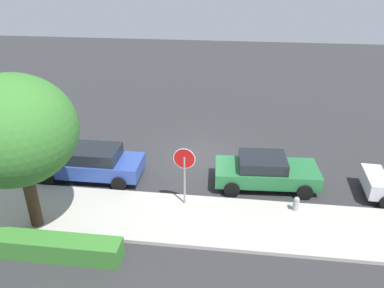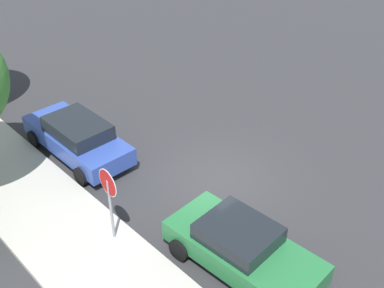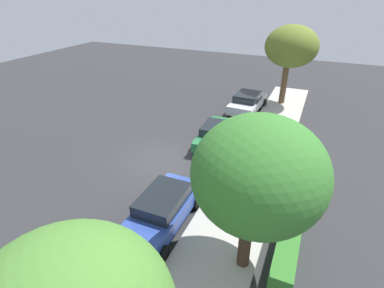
# 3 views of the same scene
# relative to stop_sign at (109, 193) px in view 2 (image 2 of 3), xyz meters

# --- Properties ---
(ground_plane) EXTENTS (60.00, 60.00, 0.00)m
(ground_plane) POSITION_rel_stop_sign_xyz_m (-0.16, -4.19, -1.73)
(ground_plane) COLOR #2D2D30
(sidewalk_curb) EXTENTS (32.00, 2.95, 0.14)m
(sidewalk_curb) POSITION_rel_stop_sign_xyz_m (-0.16, 0.92, -1.66)
(sidewalk_curb) COLOR #B2ADA3
(sidewalk_curb) RESTS_ON ground_plane
(stop_sign) EXTENTS (0.83, 0.08, 2.50)m
(stop_sign) POSITION_rel_stop_sign_xyz_m (0.00, 0.00, 0.00)
(stop_sign) COLOR gray
(stop_sign) RESTS_ON ground_plane
(parked_car_green) EXTENTS (4.36, 2.26, 1.36)m
(parked_car_green) POSITION_rel_stop_sign_xyz_m (-3.15, -1.90, -1.03)
(parked_car_green) COLOR #236B38
(parked_car_green) RESTS_ON ground_plane
(parked_car_blue) EXTENTS (4.60, 2.01, 1.45)m
(parked_car_blue) POSITION_rel_stop_sign_xyz_m (4.38, -1.61, -0.98)
(parked_car_blue) COLOR #2D479E
(parked_car_blue) RESTS_ON ground_plane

